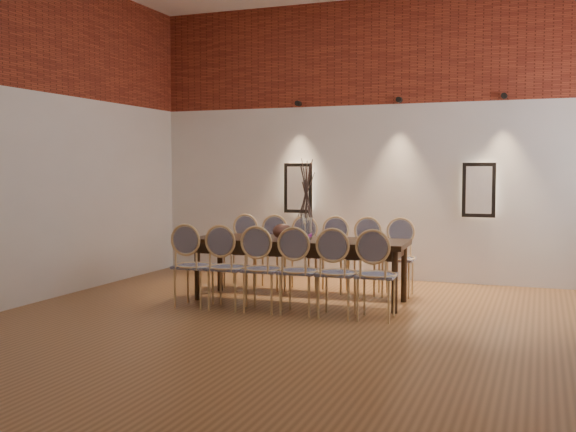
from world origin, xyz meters
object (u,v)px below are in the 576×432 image
(chair_far_a, at_px, (240,252))
(chair_far_d, at_px, (332,256))
(dining_table, at_px, (300,270))
(chair_near_e, at_px, (337,273))
(chair_near_c, at_px, (263,269))
(book, at_px, (288,235))
(chair_near_d, at_px, (299,271))
(vase, at_px, (306,227))
(bowl, at_px, (283,231))
(chair_far_f, at_px, (398,259))
(chair_far_c, at_px, (300,255))
(chair_near_f, at_px, (376,275))
(chair_near_b, at_px, (228,268))
(chair_near_a, at_px, (194,266))
(chair_far_e, at_px, (364,257))
(chair_far_b, at_px, (270,253))

(chair_far_a, relative_size, chair_far_d, 1.00)
(dining_table, height_order, chair_near_e, chair_near_e)
(chair_near_c, distance_m, book, 0.95)
(chair_near_d, distance_m, vase, 0.82)
(bowl, bearing_deg, vase, 12.24)
(chair_far_f, bearing_deg, chair_far_c, 0.00)
(chair_near_c, xyz_separation_m, bowl, (-0.01, 0.64, 0.37))
(chair_near_e, height_order, chair_far_c, same)
(dining_table, height_order, chair_near_d, chair_near_d)
(chair_near_f, distance_m, chair_far_a, 2.53)
(chair_near_d, distance_m, chair_near_f, 0.85)
(chair_near_b, distance_m, chair_far_d, 1.62)
(chair_near_f, height_order, book, chair_near_f)
(chair_near_a, distance_m, chair_far_d, 1.88)
(chair_near_d, xyz_separation_m, chair_far_a, (-1.33, 1.33, 0.00))
(dining_table, bearing_deg, chair_near_f, -32.99)
(chair_near_b, relative_size, chair_far_f, 1.00)
(chair_far_c, xyz_separation_m, book, (0.01, -0.47, 0.30))
(chair_near_e, xyz_separation_m, chair_far_e, (-0.05, 1.38, 0.00))
(vase, relative_size, book, 1.15)
(chair_far_a, xyz_separation_m, chair_far_b, (0.42, 0.02, 0.00))
(chair_near_a, bearing_deg, chair_far_b, 72.88)
(chair_far_a, bearing_deg, chair_far_b, -180.00)
(chair_near_b, distance_m, chair_far_b, 1.38)
(chair_far_a, bearing_deg, chair_near_a, 90.00)
(chair_near_a, distance_m, vase, 1.40)
(dining_table, xyz_separation_m, chair_far_b, (-0.66, 0.67, 0.09))
(dining_table, distance_m, chair_far_a, 1.27)
(chair_far_e, bearing_deg, book, 28.82)
(dining_table, bearing_deg, chair_far_d, 72.88)
(chair_far_f, bearing_deg, chair_near_f, 90.00)
(dining_table, xyz_separation_m, chair_far_d, (0.19, 0.70, 0.09))
(chair_near_e, xyz_separation_m, chair_far_c, (-0.90, 1.35, 0.00))
(chair_near_d, height_order, chair_far_a, same)
(chair_near_e, relative_size, chair_far_d, 1.00)
(chair_near_a, height_order, chair_far_a, same)
(chair_near_a, height_order, book, chair_near_a)
(chair_near_b, distance_m, book, 1.04)
(chair_far_e, height_order, bowl, chair_far_e)
(chair_near_c, bearing_deg, chair_far_a, 121.64)
(chair_far_a, bearing_deg, chair_near_c, 121.64)
(chair_near_b, xyz_separation_m, chair_far_d, (0.80, 1.41, 0.00))
(bowl, bearing_deg, chair_near_f, -24.75)
(chair_near_b, height_order, chair_far_f, same)
(chair_near_f, bearing_deg, chair_far_a, 147.01)
(dining_table, height_order, chair_near_a, chair_near_a)
(chair_near_d, relative_size, chair_far_f, 1.00)
(chair_near_a, bearing_deg, chair_far_e, 39.06)
(chair_near_a, height_order, chair_near_e, same)
(chair_near_b, relative_size, chair_near_f, 1.00)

